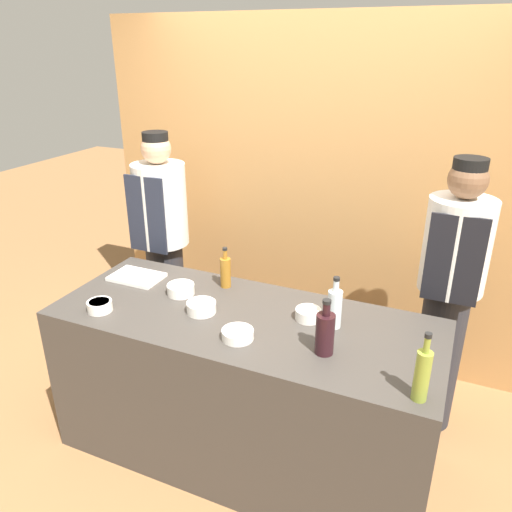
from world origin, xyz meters
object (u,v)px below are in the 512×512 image
object	(u,v)px
sauce_bowl_white	(201,307)
chef_right	(449,292)
sauce_bowl_yellow	(181,289)
chef_left	(163,242)
sauce_bowl_brown	(100,305)
sauce_bowl_orange	(308,314)
bottle_clear	(335,308)
cutting_board	(137,277)
bottle_amber	(225,271)
bottle_oil	(422,374)
sauce_bowl_red	(238,334)
bottle_wine	(325,332)

from	to	relation	value
sauce_bowl_white	chef_right	bearing A→B (deg)	32.28
sauce_bowl_yellow	chef_left	world-z (taller)	chef_left
chef_right	sauce_bowl_white	bearing A→B (deg)	-147.72
sauce_bowl_brown	sauce_bowl_orange	bearing A→B (deg)	19.23
bottle_clear	sauce_bowl_yellow	bearing A→B (deg)	-179.45
sauce_bowl_white	cutting_board	xyz separation A→B (m)	(-0.56, 0.20, -0.02)
bottle_amber	chef_left	bearing A→B (deg)	149.28
sauce_bowl_white	sauce_bowl_yellow	bearing A→B (deg)	147.41
sauce_bowl_yellow	cutting_board	distance (m)	0.36
chef_right	bottle_oil	bearing A→B (deg)	-92.27
bottle_clear	bottle_amber	world-z (taller)	bottle_clear
sauce_bowl_brown	chef_right	xyz separation A→B (m)	(1.68, 0.95, -0.02)
bottle_amber	sauce_bowl_brown	bearing A→B (deg)	-132.49
bottle_amber	sauce_bowl_red	bearing A→B (deg)	-57.20
sauce_bowl_yellow	chef_right	bearing A→B (deg)	23.79
sauce_bowl_brown	bottle_amber	distance (m)	0.72
sauce_bowl_brown	sauce_bowl_white	distance (m)	0.54
chef_right	sauce_bowl_red	bearing A→B (deg)	-134.87
sauce_bowl_yellow	bottle_wine	distance (m)	0.94
sauce_bowl_white	sauce_bowl_brown	bearing A→B (deg)	-157.76
sauce_bowl_orange	bottle_wine	xyz separation A→B (m)	(0.16, -0.26, 0.07)
sauce_bowl_brown	bottle_clear	bearing A→B (deg)	16.38
bottle_amber	bottle_wine	distance (m)	0.83
sauce_bowl_brown	bottle_wine	distance (m)	1.21
bottle_oil	chef_left	distance (m)	2.13
sauce_bowl_red	chef_left	bearing A→B (deg)	138.62
chef_left	chef_right	xyz separation A→B (m)	(1.91, 0.00, 0.00)
cutting_board	bottle_oil	xyz separation A→B (m)	(1.70, -0.46, 0.11)
cutting_board	bottle_wine	world-z (taller)	bottle_wine
sauce_bowl_white	chef_right	distance (m)	1.40
bottle_amber	sauce_bowl_orange	bearing A→B (deg)	-16.28
bottle_clear	bottle_amber	size ratio (longest dim) A/B	1.12
bottle_clear	chef_right	distance (m)	0.79
bottle_amber	sauce_bowl_white	bearing A→B (deg)	-86.56
sauce_bowl_red	chef_right	distance (m)	1.27
cutting_board	bottle_amber	xyz separation A→B (m)	(0.54, 0.12, 0.09)
sauce_bowl_brown	bottle_oil	world-z (taller)	bottle_oil
sauce_bowl_orange	chef_right	distance (m)	0.87
cutting_board	sauce_bowl_yellow	bearing A→B (deg)	-10.40
bottle_wine	chef_left	distance (m)	1.67
cutting_board	sauce_bowl_white	bearing A→B (deg)	-19.46
chef_right	sauce_bowl_brown	bearing A→B (deg)	-150.52
sauce_bowl_yellow	bottle_amber	world-z (taller)	bottle_amber
cutting_board	bottle_clear	xyz separation A→B (m)	(1.24, -0.06, 0.10)
sauce_bowl_orange	sauce_bowl_brown	distance (m)	1.10
sauce_bowl_orange	sauce_bowl_red	world-z (taller)	sauce_bowl_orange
bottle_oil	sauce_bowl_white	bearing A→B (deg)	167.26
sauce_bowl_red	bottle_oil	distance (m)	0.87
bottle_clear	bottle_wine	distance (m)	0.24
sauce_bowl_red	bottle_wine	world-z (taller)	bottle_wine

